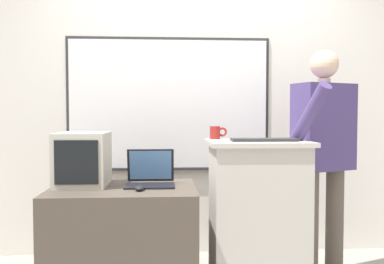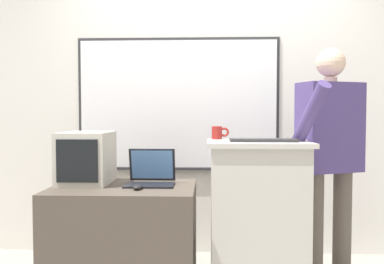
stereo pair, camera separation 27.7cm
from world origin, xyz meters
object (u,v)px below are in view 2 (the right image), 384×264
at_px(lectern_podium, 258,219).
at_px(person_presenter, 330,150).
at_px(wireless_keyboard, 263,140).
at_px(crt_monitor, 87,158).
at_px(side_desk, 124,241).
at_px(computer_mouse_by_laptop, 138,187).
at_px(coffee_mug, 218,133).
at_px(laptop, 151,174).

relative_size(lectern_podium, person_presenter, 0.62).
height_order(wireless_keyboard, crt_monitor, crt_monitor).
xyz_separation_m(side_desk, computer_mouse_by_laptop, (0.12, -0.12, 0.39)).
relative_size(wireless_keyboard, crt_monitor, 1.04).
bearing_deg(crt_monitor, side_desk, -20.45).
bearing_deg(crt_monitor, computer_mouse_by_laptop, -29.55).
bearing_deg(lectern_podium, coffee_mug, 143.90).
height_order(laptop, crt_monitor, crt_monitor).
bearing_deg(lectern_podium, crt_monitor, 174.40).
distance_m(lectern_podium, laptop, 0.79).
height_order(laptop, computer_mouse_by_laptop, laptop).
bearing_deg(coffee_mug, person_presenter, -1.01).
bearing_deg(crt_monitor, coffee_mug, 4.57).
xyz_separation_m(lectern_podium, person_presenter, (0.52, 0.18, 0.46)).
xyz_separation_m(lectern_podium, coffee_mug, (-0.26, 0.19, 0.57)).
bearing_deg(computer_mouse_by_laptop, wireless_keyboard, 3.29).
distance_m(side_desk, computer_mouse_by_laptop, 0.43).
xyz_separation_m(laptop, coffee_mug, (0.47, 0.09, 0.28)).
bearing_deg(lectern_podium, side_desk, 179.35).
bearing_deg(side_desk, wireless_keyboard, -4.59).
height_order(person_presenter, computer_mouse_by_laptop, person_presenter).
relative_size(side_desk, crt_monitor, 2.33).
bearing_deg(coffee_mug, crt_monitor, -175.43).
bearing_deg(lectern_podium, computer_mouse_by_laptop, -171.96).
height_order(side_desk, coffee_mug, coffee_mug).
height_order(laptop, coffee_mug, coffee_mug).
distance_m(lectern_podium, coffee_mug, 0.66).
bearing_deg(lectern_podium, wireless_keyboard, -67.49).
relative_size(person_presenter, crt_monitor, 4.09).
relative_size(laptop, wireless_keyboard, 0.77).
distance_m(side_desk, laptop, 0.49).
xyz_separation_m(person_presenter, crt_monitor, (-1.72, -0.06, -0.06)).
xyz_separation_m(wireless_keyboard, crt_monitor, (-1.22, 0.18, -0.14)).
bearing_deg(laptop, crt_monitor, 177.70).
xyz_separation_m(person_presenter, wireless_keyboard, (-0.50, -0.24, 0.08)).
height_order(person_presenter, coffee_mug, person_presenter).
height_order(lectern_podium, side_desk, lectern_podium).
height_order(computer_mouse_by_laptop, crt_monitor, crt_monitor).
relative_size(side_desk, wireless_keyboard, 2.25).
bearing_deg(coffee_mug, wireless_keyboard, -41.50).
height_order(lectern_podium, laptop, lectern_podium).
bearing_deg(crt_monitor, person_presenter, 2.01).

